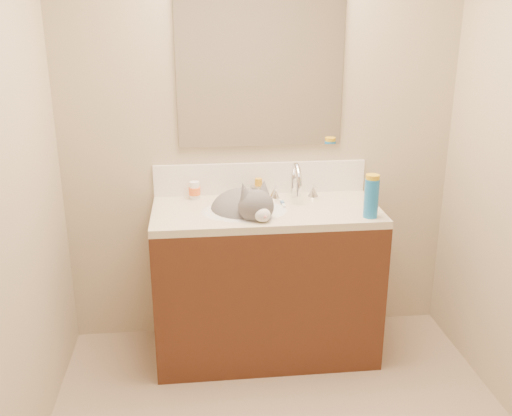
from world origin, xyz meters
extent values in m
cube|color=tan|center=(0.00, 1.25, 1.25)|extent=(2.20, 0.04, 2.50)
cube|color=#422012|center=(0.00, 0.97, 0.41)|extent=(1.20, 0.55, 0.82)
cube|color=beige|center=(0.00, 0.97, 0.84)|extent=(1.20, 0.55, 0.04)
ellipsoid|color=silver|center=(-0.12, 0.94, 0.79)|extent=(0.45, 0.36, 0.14)
cylinder|color=silver|center=(0.18, 1.16, 0.92)|extent=(0.04, 0.04, 0.11)
torus|color=silver|center=(0.18, 1.09, 0.97)|extent=(0.03, 0.20, 0.20)
cylinder|color=silver|center=(0.18, 1.01, 0.94)|extent=(0.03, 0.03, 0.06)
cone|color=silver|center=(0.07, 1.16, 0.89)|extent=(0.06, 0.06, 0.06)
cone|color=silver|center=(0.29, 1.16, 0.89)|extent=(0.06, 0.06, 0.06)
ellipsoid|color=#504E50|center=(-0.13, 1.00, 0.83)|extent=(0.45, 0.48, 0.25)
ellipsoid|color=#504E50|center=(-0.07, 0.83, 0.92)|extent=(0.22, 0.21, 0.17)
ellipsoid|color=#504E50|center=(-0.09, 0.90, 0.89)|extent=(0.17, 0.17, 0.16)
cone|color=#504E50|center=(-0.13, 0.84, 1.00)|extent=(0.10, 0.10, 0.11)
cone|color=#504E50|center=(-0.03, 0.87, 1.00)|extent=(0.10, 0.11, 0.11)
ellipsoid|color=silver|center=(-0.05, 0.76, 0.90)|extent=(0.10, 0.09, 0.07)
ellipsoid|color=silver|center=(-0.08, 0.87, 0.84)|extent=(0.15, 0.12, 0.15)
sphere|color=pink|center=(-0.04, 0.73, 0.90)|extent=(0.02, 0.02, 0.02)
cylinder|color=#504E50|center=(0.03, 1.03, 0.75)|extent=(0.19, 0.25, 0.05)
cube|color=white|center=(0.00, 1.24, 0.95)|extent=(1.20, 0.02, 0.18)
cube|color=white|center=(0.00, 1.24, 1.54)|extent=(0.90, 0.02, 0.80)
cylinder|color=white|center=(-0.37, 1.18, 0.91)|extent=(0.06, 0.06, 0.10)
cylinder|color=orange|center=(-0.37, 1.18, 0.91)|extent=(0.08, 0.08, 0.04)
cylinder|color=#B7B7BC|center=(-0.04, 1.17, 0.89)|extent=(0.07, 0.07, 0.06)
cylinder|color=#C48A17|center=(-0.02, 1.19, 0.91)|extent=(0.05, 0.05, 0.10)
cube|color=white|center=(0.10, 1.03, 0.86)|extent=(0.02, 0.13, 0.01)
cube|color=#5B89C3|center=(0.10, 1.03, 0.87)|extent=(0.02, 0.03, 0.02)
cylinder|color=blue|center=(0.50, 0.78, 0.96)|extent=(0.08, 0.08, 0.20)
cylinder|color=gold|center=(0.50, 0.78, 1.06)|extent=(0.07, 0.07, 0.04)
camera|label=1|loc=(-0.37, -1.85, 1.84)|focal=40.00mm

